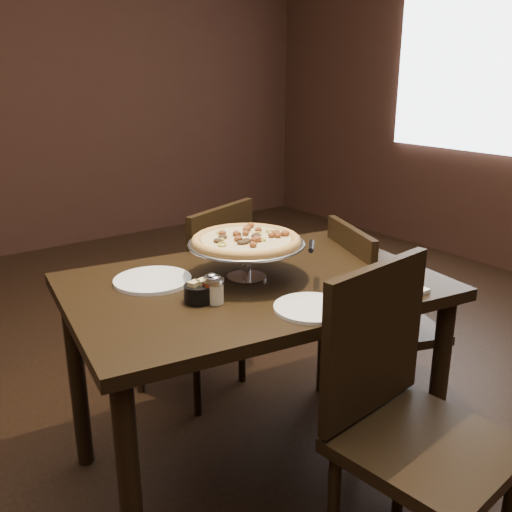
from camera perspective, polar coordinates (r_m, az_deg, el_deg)
room at (r=1.98m, az=2.04°, el=14.60°), size 6.04×7.04×2.84m
dining_table at (r=2.07m, az=-0.27°, el=-5.25°), size 1.41×1.05×0.81m
pizza_stand at (r=2.01m, az=-0.99°, el=1.52°), size 0.42×0.42×0.17m
parmesan_shaker at (r=1.83m, az=-4.06°, el=-3.43°), size 0.05×0.05×0.09m
pepper_flake_shaker at (r=1.84m, az=-4.40°, el=-3.25°), size 0.06×0.06×0.10m
packet_caddy at (r=1.85m, az=-5.77°, el=-3.66°), size 0.10×0.10×0.07m
napkin_stack at (r=2.00m, az=14.40°, el=-3.27°), size 0.13×0.13×0.01m
plate_left at (r=2.05m, az=-10.30°, el=-2.39°), size 0.27×0.27×0.01m
plate_near at (r=1.80m, az=5.58°, el=-5.19°), size 0.24×0.24×0.01m
serving_spatula at (r=1.97m, az=5.56°, el=0.93°), size 0.15×0.15×0.02m
chair_far at (r=2.70m, az=-5.48°, el=-3.74°), size 0.57×0.57×0.95m
chair_near at (r=1.82m, az=14.75°, el=-15.25°), size 0.51×0.51×0.99m
chair_side at (r=2.57m, az=11.49°, el=-5.85°), size 0.55×0.55×0.91m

